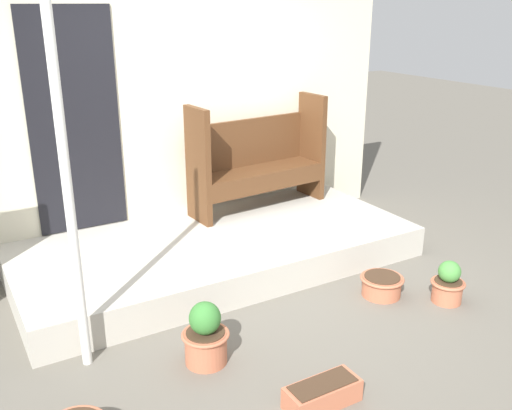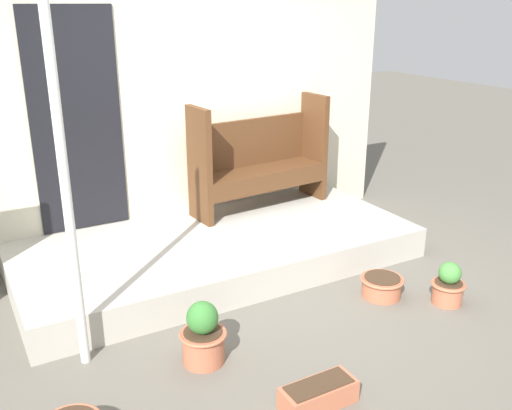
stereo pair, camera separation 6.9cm
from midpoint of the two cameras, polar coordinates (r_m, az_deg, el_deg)
ground_plane at (r=4.76m, az=2.13°, el=-9.36°), size 24.00×24.00×0.00m
porch_slab at (r=5.29m, az=-3.40°, el=-4.53°), size 3.59×1.63×0.28m
house_wall at (r=5.68m, az=-7.83°, el=9.26°), size 4.79×0.08×2.60m
support_post at (r=3.65m, az=-17.99°, el=1.53°), size 0.06×0.06×2.47m
bench at (r=5.83m, az=0.59°, el=4.84°), size 1.48×0.51×1.11m
flower_pot_middle at (r=3.93m, az=-4.81°, el=-12.95°), size 0.33×0.33×0.45m
flower_pot_right at (r=4.87m, az=12.86°, el=-7.85°), size 0.36×0.36×0.17m
flower_pot_far_right at (r=4.89m, az=19.07°, el=-7.62°), size 0.28×0.28×0.36m
planter_box_rect at (r=3.65m, az=6.82°, el=-18.30°), size 0.47×0.20×0.15m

